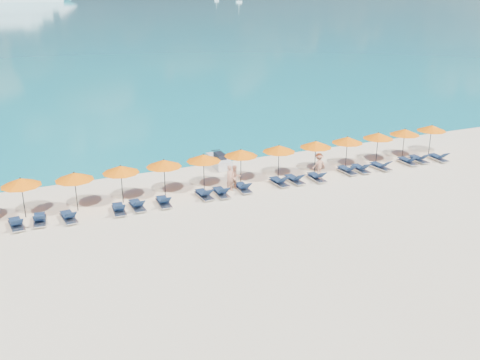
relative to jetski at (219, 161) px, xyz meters
name	(u,v)px	position (x,y,z in m)	size (l,w,h in m)	color
ground	(263,218)	(-1.28, -9.28, -0.40)	(1400.00, 1400.00, 0.00)	beige
sailboat_near	(239,1)	(218.78, 477.48, 0.79)	(6.31, 2.10, 11.57)	white
sailboat_far	(216,0)	(221.55, 543.36, 0.57)	(5.14, 1.71, 9.42)	white
jetski	(219,161)	(0.00, 0.00, 0.00)	(1.15, 2.76, 0.97)	silver
beachgoer_a	(230,178)	(-1.25, -4.79, 0.42)	(0.60, 0.39, 1.63)	tan
beachgoer_b	(235,178)	(-0.86, -4.65, 0.37)	(0.75, 0.43, 1.54)	tan
beachgoer_c	(319,165)	(5.15, -4.61, 0.38)	(1.00, 0.47, 1.55)	tan
umbrella_2	(21,182)	(-12.84, -3.86, 1.62)	(2.10, 2.10, 2.28)	black
umbrella_3	(74,176)	(-10.15, -4.09, 1.62)	(2.10, 2.10, 2.28)	black
umbrella_4	(121,169)	(-7.59, -3.93, 1.62)	(2.10, 2.10, 2.28)	black
umbrella_5	(164,163)	(-5.06, -3.87, 1.62)	(2.10, 2.10, 2.28)	black
umbrella_6	(204,158)	(-2.57, -3.82, 1.62)	(2.10, 2.10, 2.28)	black
umbrella_7	(241,153)	(-0.09, -3.81, 1.62)	(2.10, 2.10, 2.28)	black
umbrella_8	(279,148)	(2.51, -3.95, 1.62)	(2.10, 2.10, 2.28)	black
umbrella_9	(316,144)	(5.19, -4.07, 1.62)	(2.10, 2.10, 2.28)	black
umbrella_10	(347,140)	(7.70, -4.03, 1.62)	(2.10, 2.10, 2.28)	black
umbrella_11	(378,136)	(10.29, -4.01, 1.62)	(2.10, 2.10, 2.28)	black
umbrella_12	(405,132)	(12.67, -3.96, 1.62)	(2.10, 2.10, 2.28)	black
umbrella_13	(432,128)	(15.23, -3.89, 1.62)	(2.10, 2.10, 2.28)	black
lounger_3	(16,224)	(-13.36, -5.13, -0.16)	(0.79, 1.75, 0.66)	silver
lounger_4	(40,219)	(-12.22, -5.03, -0.16)	(0.79, 1.75, 0.66)	silver
lounger_5	(69,217)	(-10.79, -5.32, -0.16)	(0.79, 1.76, 0.66)	silver
lounger_6	(119,209)	(-8.14, -5.36, -0.16)	(0.76, 1.75, 0.66)	silver
lounger_7	(137,205)	(-7.10, -5.24, -0.16)	(0.65, 1.71, 0.66)	silver
lounger_8	(164,202)	(-5.60, -5.34, -0.16)	(0.72, 1.73, 0.66)	silver
lounger_9	(204,194)	(-3.10, -5.21, -0.16)	(0.69, 1.73, 0.66)	silver
lounger_10	(221,192)	(-2.06, -5.32, -0.16)	(0.68, 1.72, 0.66)	silver
lounger_11	(243,187)	(-0.54, -5.12, -0.16)	(0.73, 1.74, 0.66)	silver
lounger_12	(279,182)	(1.96, -5.10, -0.16)	(0.69, 1.72, 0.66)	silver
lounger_13	(295,179)	(3.06, -5.12, -0.16)	(0.71, 1.73, 0.66)	silver
lounger_14	(317,177)	(4.56, -5.34, -0.16)	(0.69, 1.72, 0.66)	silver
lounger_15	(347,170)	(7.18, -4.98, -0.16)	(0.65, 1.71, 0.66)	silver
lounger_16	(361,168)	(8.19, -5.08, -0.16)	(0.74, 1.74, 0.66)	silver
lounger_17	(381,166)	(9.74, -5.22, -0.16)	(0.76, 1.75, 0.66)	silver
lounger_18	(408,161)	(12.22, -5.08, -0.16)	(0.65, 1.71, 0.66)	silver
lounger_19	(419,159)	(13.26, -5.01, -0.16)	(0.68, 1.72, 0.66)	silver
lounger_20	(438,157)	(14.77, -5.34, -0.16)	(0.75, 1.74, 0.66)	silver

